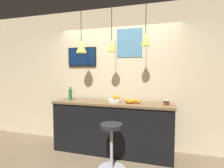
{
  "coord_description": "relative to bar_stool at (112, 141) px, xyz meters",
  "views": [
    {
      "loc": [
        0.95,
        -2.63,
        1.57
      ],
      "look_at": [
        0.0,
        0.55,
        1.34
      ],
      "focal_mm": 28.0,
      "sensor_mm": 36.0,
      "label": 1
    }
  ],
  "objects": [
    {
      "name": "bar_stool",
      "position": [
        0.0,
        0.0,
        0.0
      ],
      "size": [
        0.44,
        0.44,
        0.74
      ],
      "color": "#B7B7BC",
      "rests_on": "ground_plane"
    },
    {
      "name": "juice_bottle",
      "position": [
        -1.08,
        0.61,
        0.63
      ],
      "size": [
        0.07,
        0.07,
        0.27
      ],
      "color": "#286B33",
      "rests_on": "service_counter"
    },
    {
      "name": "ground_plane",
      "position": [
        -0.17,
        0.04,
        -0.47
      ],
      "size": [
        14.0,
        14.0,
        0.0
      ],
      "primitive_type": "plane",
      "color": "#756047"
    },
    {
      "name": "pendant_lamp_middle",
      "position": [
        -0.17,
        0.57,
        1.58
      ],
      "size": [
        0.19,
        0.19,
        0.85
      ],
      "color": "black"
    },
    {
      "name": "service_counter",
      "position": [
        -0.17,
        0.59,
        0.02
      ],
      "size": [
        2.32,
        0.57,
        0.99
      ],
      "color": "black",
      "rests_on": "ground_plane"
    },
    {
      "name": "wall_poster",
      "position": [
        0.09,
        0.95,
        1.69
      ],
      "size": [
        0.53,
        0.01,
        0.58
      ],
      "color": "teal"
    },
    {
      "name": "mounted_tv",
      "position": [
        -0.96,
        0.93,
        1.43
      ],
      "size": [
        0.66,
        0.04,
        0.41
      ],
      "color": "black"
    },
    {
      "name": "spread_jar",
      "position": [
        0.83,
        0.61,
        0.56
      ],
      "size": [
        0.1,
        0.1,
        0.09
      ],
      "color": "#562D19",
      "rests_on": "service_counter"
    },
    {
      "name": "back_wall",
      "position": [
        -0.17,
        0.99,
        0.98
      ],
      "size": [
        8.0,
        0.06,
        2.9
      ],
      "color": "beige",
      "rests_on": "ground_plane"
    },
    {
      "name": "pendant_lamp_left",
      "position": [
        -0.79,
        0.57,
        1.59
      ],
      "size": [
        0.21,
        0.21,
        0.86
      ],
      "color": "black"
    },
    {
      "name": "orange_pile",
      "position": [
        0.22,
        0.58,
        0.56
      ],
      "size": [
        0.3,
        0.22,
        0.09
      ],
      "color": "orange",
      "rests_on": "service_counter"
    },
    {
      "name": "fruit_bowl",
      "position": [
        -0.12,
        0.61,
        0.56
      ],
      "size": [
        0.26,
        0.26,
        0.14
      ],
      "color": "beige",
      "rests_on": "service_counter"
    },
    {
      "name": "pendant_lamp_right",
      "position": [
        0.46,
        0.57,
        1.67
      ],
      "size": [
        0.17,
        0.17,
        0.77
      ],
      "color": "black"
    }
  ]
}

